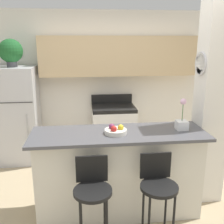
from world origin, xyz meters
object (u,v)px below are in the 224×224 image
at_px(stove_range, 113,130).
at_px(refrigerator, 17,115).
at_px(potted_plant_on_fridge, 11,52).
at_px(fruit_bowl, 116,131).
at_px(bar_stool_left, 93,190).
at_px(bar_stool_right, 158,186).
at_px(orchid_vase, 182,121).

bearing_deg(stove_range, refrigerator, -178.77).
bearing_deg(potted_plant_on_fridge, fruit_bowl, -48.69).
relative_size(refrigerator, bar_stool_left, 1.74).
xyz_separation_m(stove_range, bar_stool_left, (-0.47, -2.18, 0.16)).
bearing_deg(bar_stool_left, fruit_bowl, 58.82).
distance_m(stove_range, bar_stool_right, 2.19).
distance_m(stove_range, fruit_bowl, 1.82).
bearing_deg(orchid_vase, refrigerator, 144.26).
bearing_deg(stove_range, bar_stool_left, -102.07).
xyz_separation_m(bar_stool_left, fruit_bowl, (0.29, 0.47, 0.44)).
distance_m(potted_plant_on_fridge, orchid_vase, 2.87).
bearing_deg(bar_stool_right, bar_stool_left, 180.00).
bearing_deg(potted_plant_on_fridge, refrigerator, -61.63).
relative_size(refrigerator, fruit_bowl, 6.51).
xyz_separation_m(bar_stool_right, potted_plant_on_fridge, (-1.84, 2.14, 1.25)).
relative_size(orchid_vase, fruit_bowl, 1.49).
height_order(refrigerator, bar_stool_left, refrigerator).
bearing_deg(stove_range, fruit_bowl, -96.03).
height_order(bar_stool_right, potted_plant_on_fridge, potted_plant_on_fridge).
bearing_deg(fruit_bowl, bar_stool_right, -51.80).
relative_size(bar_stool_right, potted_plant_on_fridge, 2.11).
height_order(stove_range, orchid_vase, orchid_vase).
bearing_deg(stove_range, bar_stool_right, -84.98).
height_order(refrigerator, bar_stool_right, refrigerator).
bearing_deg(bar_stool_right, stove_range, 95.02).
height_order(bar_stool_left, fruit_bowl, fruit_bowl).
relative_size(bar_stool_left, fruit_bowl, 3.73).
distance_m(refrigerator, bar_stool_right, 2.83).
distance_m(stove_range, potted_plant_on_fridge, 2.17).
bearing_deg(refrigerator, stove_range, 1.23).
height_order(refrigerator, fruit_bowl, refrigerator).
height_order(bar_stool_left, orchid_vase, orchid_vase).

